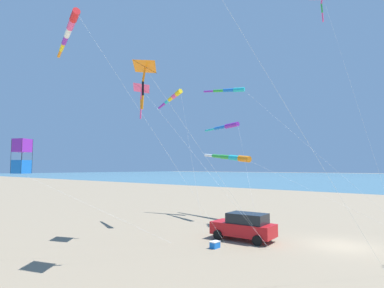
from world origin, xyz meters
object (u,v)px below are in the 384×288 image
Objects in this scene: cooler_box at (215,245)px; kite_windsock_checkered_midright at (172,98)px; parked_car at (244,226)px; kite_windsock_white_trailing at (232,158)px; kite_delta_purple_drifting at (146,67)px; kite_windsock_orange_high_right at (226,127)px; kite_windsock_striped_overhead at (69,30)px; kite_box_rainbow_low_near at (22,156)px; kite_delta_yellow_midlevel at (142,89)px; kite_windsock_long_streamer_right at (230,90)px.

kite_windsock_checkered_midright is at bearing -118.73° from cooler_box.
parked_car reaches higher than cooler_box.
parked_car is at bearing 37.70° from kite_windsock_white_trailing.
cooler_box is 11.45m from kite_delta_purple_drifting.
cooler_box is 0.06× the size of kite_windsock_orange_high_right.
kite_windsock_white_trailing is at bearing -151.51° from cooler_box.
kite_windsock_striped_overhead is (1.62, -5.66, 3.27)m from kite_delta_purple_drifting.
kite_box_rainbow_low_near is at bearing -67.06° from kite_delta_purple_drifting.
kite_windsock_orange_high_right is 0.94× the size of kite_delta_yellow_midlevel.
kite_windsock_long_streamer_right is (-19.84, -0.87, -0.06)m from kite_windsock_striped_overhead.
kite_windsock_white_trailing is 19.30m from kite_windsock_striped_overhead.
kite_windsock_striped_overhead reaches higher than kite_delta_purple_drifting.
kite_windsock_long_streamer_right is (-9.18, 0.20, 2.40)m from kite_windsock_checkered_midright.
kite_box_rainbow_low_near is 0.64× the size of kite_windsock_checkered_midright.
kite_delta_yellow_midlevel is 5.54m from kite_windsock_checkered_midright.
kite_windsock_long_streamer_right reaches higher than kite_delta_yellow_midlevel.
kite_box_rainbow_low_near is (3.34, -7.90, -4.91)m from kite_delta_purple_drifting.
kite_delta_purple_drifting is 0.76× the size of kite_windsock_striped_overhead.
kite_box_rainbow_low_near is 23.08m from kite_windsock_long_streamer_right.
kite_delta_purple_drifting reaches higher than cooler_box.
kite_delta_purple_drifting is at bearing -16.24° from cooler_box.
kite_box_rainbow_low_near is at bearing -8.77° from kite_windsock_orange_high_right.
kite_windsock_orange_high_right reaches higher than kite_box_rainbow_low_near.
kite_delta_purple_drifting is 1.03× the size of kite_windsock_orange_high_right.
kite_windsock_orange_high_right reaches higher than parked_car.
cooler_box is 13.38m from kite_box_rainbow_low_near.
kite_windsock_striped_overhead reaches higher than kite_windsock_long_streamer_right.
kite_windsock_long_streamer_right is at bearing -177.49° from kite_windsock_striped_overhead.
cooler_box is at bearing 28.49° from kite_windsock_white_trailing.
kite_delta_yellow_midlevel reaches higher than kite_windsock_white_trailing.
kite_windsock_striped_overhead is (9.26, -7.28, 12.92)m from parked_car.
kite_windsock_striped_overhead reaches higher than kite_delta_yellow_midlevel.
kite_box_rainbow_low_near reaches higher than cooler_box.
cooler_box is 0.05× the size of kite_windsock_checkered_midright.
kite_windsock_long_streamer_right is at bearing -160.29° from kite_delta_purple_drifting.
kite_windsock_orange_high_right is 5.72m from kite_windsock_long_streamer_right.
kite_windsock_long_streamer_right reaches higher than parked_car.
cooler_box is 20.78m from kite_windsock_long_streamer_right.
kite_delta_purple_drifting reaches higher than parked_car.
kite_windsock_striped_overhead is at bearing 127.59° from kite_box_rainbow_low_near.
kite_windsock_orange_high_right is at bearing 171.23° from kite_box_rainbow_low_near.
kite_windsock_orange_high_right is 0.56× the size of kite_windsock_white_trailing.
kite_box_rainbow_low_near is at bearing -23.01° from kite_delta_yellow_midlevel.
kite_windsock_white_trailing is (-0.80, 0.22, -3.18)m from kite_windsock_orange_high_right.
parked_car is 0.40× the size of kite_delta_purple_drifting.
kite_delta_yellow_midlevel is at bearing -128.60° from kite_delta_purple_drifting.
kite_windsock_striped_overhead reaches higher than parked_car.
kite_windsock_striped_overhead reaches higher than kite_windsock_orange_high_right.
kite_box_rainbow_low_near is 9.41m from kite_delta_yellow_midlevel.
cooler_box is at bearing 130.75° from kite_box_rainbow_low_near.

